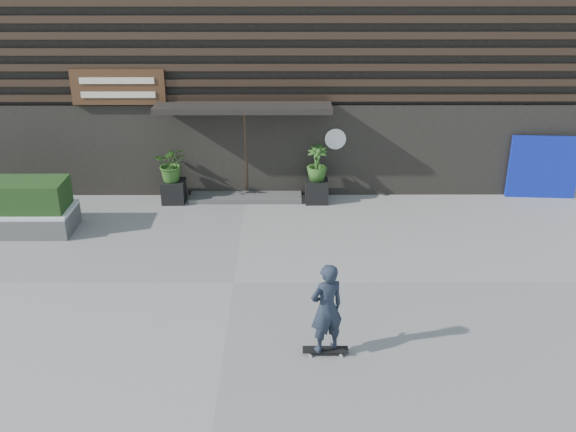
{
  "coord_description": "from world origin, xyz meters",
  "views": [
    {
      "loc": [
        1.07,
        -11.67,
        6.6
      ],
      "look_at": [
        1.12,
        0.91,
        1.1
      ],
      "focal_mm": 40.42,
      "sensor_mm": 36.0,
      "label": 1
    }
  ],
  "objects_px": {
    "planter_pot_right": "(316,191)",
    "blue_tarp": "(543,167)",
    "raised_bed": "(1,221)",
    "skateboarder": "(327,309)",
    "planter_pot_left": "(174,191)"
  },
  "relations": [
    {
      "from": "planter_pot_right",
      "to": "blue_tarp",
      "type": "distance_m",
      "value": 6.12
    },
    {
      "from": "raised_bed",
      "to": "planter_pot_left",
      "type": "bearing_deg",
      "value": 25.13
    },
    {
      "from": "skateboarder",
      "to": "raised_bed",
      "type": "bearing_deg",
      "value": 146.16
    },
    {
      "from": "raised_bed",
      "to": "planter_pot_right",
      "type": "bearing_deg",
      "value": 13.33
    },
    {
      "from": "planter_pot_right",
      "to": "blue_tarp",
      "type": "height_order",
      "value": "blue_tarp"
    },
    {
      "from": "planter_pot_right",
      "to": "raised_bed",
      "type": "bearing_deg",
      "value": -166.67
    },
    {
      "from": "raised_bed",
      "to": "blue_tarp",
      "type": "distance_m",
      "value": 13.94
    },
    {
      "from": "blue_tarp",
      "to": "skateboarder",
      "type": "height_order",
      "value": "skateboarder"
    },
    {
      "from": "planter_pot_right",
      "to": "skateboarder",
      "type": "relative_size",
      "value": 0.35
    },
    {
      "from": "blue_tarp",
      "to": "skateboarder",
      "type": "bearing_deg",
      "value": -127.07
    },
    {
      "from": "planter_pot_right",
      "to": "blue_tarp",
      "type": "relative_size",
      "value": 0.33
    },
    {
      "from": "raised_bed",
      "to": "skateboarder",
      "type": "bearing_deg",
      "value": -33.84
    },
    {
      "from": "planter_pot_left",
      "to": "raised_bed",
      "type": "height_order",
      "value": "planter_pot_left"
    },
    {
      "from": "planter_pot_left",
      "to": "blue_tarp",
      "type": "xyz_separation_m",
      "value": [
        9.89,
        0.3,
        0.56
      ]
    },
    {
      "from": "raised_bed",
      "to": "skateboarder",
      "type": "xyz_separation_m",
      "value": [
        7.53,
        -5.05,
        0.65
      ]
    }
  ]
}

